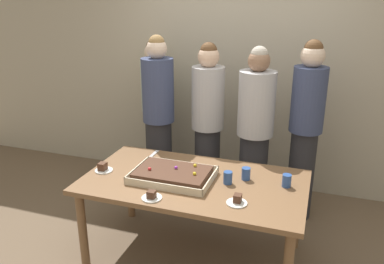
# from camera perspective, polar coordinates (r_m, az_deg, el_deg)

# --- Properties ---
(ground_plane) EXTENTS (12.00, 12.00, 0.00)m
(ground_plane) POSITION_cam_1_polar(r_m,az_deg,el_deg) (3.53, 0.27, -17.57)
(ground_plane) COLOR brown
(interior_back_panel) EXTENTS (8.00, 0.12, 3.00)m
(interior_back_panel) POSITION_cam_1_polar(r_m,az_deg,el_deg) (4.41, 7.07, 11.16)
(interior_back_panel) COLOR #B2A893
(interior_back_panel) RESTS_ON ground_plane
(party_table) EXTENTS (1.77, 0.98, 0.72)m
(party_table) POSITION_cam_1_polar(r_m,az_deg,el_deg) (3.18, 0.29, -8.28)
(party_table) COLOR brown
(party_table) RESTS_ON ground_plane
(sheet_cake) EXTENTS (0.64, 0.45, 0.10)m
(sheet_cake) POSITION_cam_1_polar(r_m,az_deg,el_deg) (3.16, -2.83, -6.22)
(sheet_cake) COLOR beige
(sheet_cake) RESTS_ON party_table
(plated_slice_near_left) EXTENTS (0.15, 0.15, 0.06)m
(plated_slice_near_left) POSITION_cam_1_polar(r_m,az_deg,el_deg) (2.89, -5.91, -9.33)
(plated_slice_near_left) COLOR white
(plated_slice_near_left) RESTS_ON party_table
(plated_slice_near_right) EXTENTS (0.15, 0.15, 0.07)m
(plated_slice_near_right) POSITION_cam_1_polar(r_m,az_deg,el_deg) (2.83, 6.60, -9.95)
(plated_slice_near_right) COLOR white
(plated_slice_near_right) RESTS_ON party_table
(plated_slice_far_left) EXTENTS (0.15, 0.15, 0.07)m
(plated_slice_far_left) POSITION_cam_1_polar(r_m,az_deg,el_deg) (3.37, -12.84, -5.18)
(plated_slice_far_left) COLOR white
(plated_slice_far_left) RESTS_ON party_table
(drink_cup_nearest) EXTENTS (0.07, 0.07, 0.10)m
(drink_cup_nearest) POSITION_cam_1_polar(r_m,az_deg,el_deg) (3.17, 7.89, -6.04)
(drink_cup_nearest) COLOR #2D5199
(drink_cup_nearest) RESTS_ON party_table
(drink_cup_middle) EXTENTS (0.07, 0.07, 0.10)m
(drink_cup_middle) POSITION_cam_1_polar(r_m,az_deg,el_deg) (3.11, 13.66, -6.91)
(drink_cup_middle) COLOR #2D5199
(drink_cup_middle) RESTS_ON party_table
(drink_cup_far_end) EXTENTS (0.07, 0.07, 0.10)m
(drink_cup_far_end) POSITION_cam_1_polar(r_m,az_deg,el_deg) (3.09, 5.25, -6.65)
(drink_cup_far_end) COLOR #2D5199
(drink_cup_far_end) RESTS_ON party_table
(cake_server_utensil) EXTENTS (0.03, 0.20, 0.01)m
(cake_server_utensil) POSITION_cam_1_polar(r_m,az_deg,el_deg) (3.64, -5.67, -3.28)
(cake_server_utensil) COLOR silver
(cake_server_utensil) RESTS_ON party_table
(person_serving_front) EXTENTS (0.31, 0.31, 1.76)m
(person_serving_front) POSITION_cam_1_polar(r_m,az_deg,el_deg) (3.82, 16.23, 0.48)
(person_serving_front) COLOR #28282D
(person_serving_front) RESTS_ON ground_plane
(person_green_shirt_behind) EXTENTS (0.33, 0.33, 1.70)m
(person_green_shirt_behind) POSITION_cam_1_polar(r_m,az_deg,el_deg) (3.96, 2.30, 1.27)
(person_green_shirt_behind) COLOR #28282D
(person_green_shirt_behind) RESTS_ON ground_plane
(person_striped_tie_right) EXTENTS (0.31, 0.31, 1.67)m
(person_striped_tie_right) POSITION_cam_1_polar(r_m,az_deg,el_deg) (4.46, -5.35, 3.15)
(person_striped_tie_right) COLOR #28282D
(person_striped_tie_right) RESTS_ON ground_plane
(person_far_right_suit) EXTENTS (0.35, 0.35, 1.69)m
(person_far_right_suit) POSITION_cam_1_polar(r_m,az_deg,el_deg) (3.79, 9.18, -0.04)
(person_far_right_suit) COLOR #28282D
(person_far_right_suit) RESTS_ON ground_plane
(person_back_corner) EXTENTS (0.32, 0.32, 1.77)m
(person_back_corner) POSITION_cam_1_polar(r_m,az_deg,el_deg) (3.99, -4.88, 1.89)
(person_back_corner) COLOR #28282D
(person_back_corner) RESTS_ON ground_plane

